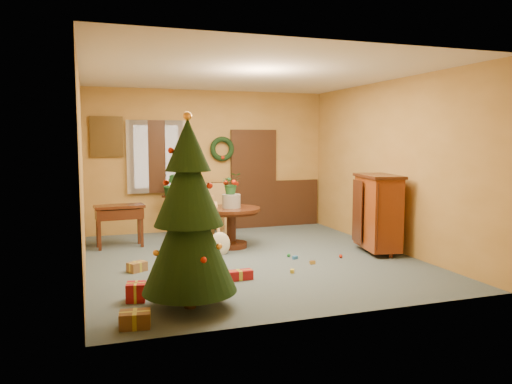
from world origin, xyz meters
name	(u,v)px	position (x,y,z in m)	size (l,w,h in m)	color
room_envelope	(220,177)	(0.21, 2.70, 1.12)	(5.50, 5.50, 5.50)	#384852
dining_table	(231,220)	(-0.06, 0.91, 0.49)	(1.03, 1.03, 0.71)	#32180B
urn	(231,201)	(-0.06, 0.91, 0.82)	(0.32, 0.32, 0.24)	slate
centerpiece_plant	(231,184)	(-0.06, 0.91, 1.13)	(0.34, 0.29, 0.38)	#1E4C23
chair_near	(207,221)	(-0.52, 0.85, 0.50)	(0.48, 0.48, 0.93)	#A87F43
chair_far	(215,206)	(-0.01, 2.25, 0.55)	(0.49, 0.49, 1.03)	#A87F43
guitar	(219,229)	(-0.40, 0.43, 0.42)	(0.36, 0.17, 0.85)	beige
plant_stand	(170,211)	(-0.91, 2.34, 0.50)	(0.31, 0.31, 0.80)	#32180B
stand_plant	(169,185)	(-0.91, 2.34, 1.01)	(0.23, 0.19, 0.43)	#19471E
christmas_tree	(189,216)	(-1.38, -1.99, 1.04)	(1.06, 1.06, 2.19)	#382111
writing_desk	(119,215)	(-1.92, 1.56, 0.57)	(0.88, 0.48, 0.75)	#32180B
sideboard	(378,211)	(2.15, -0.26, 0.70)	(0.71, 1.10, 1.31)	#551E09
gift_a	(135,319)	(-2.02, -2.40, 0.08)	(0.33, 0.26, 0.17)	brown
gift_b	(136,292)	(-1.93, -1.55, 0.11)	(0.25, 0.25, 0.22)	maroon
gift_c	(137,267)	(-1.79, -0.20, 0.07)	(0.31, 0.28, 0.14)	brown
gift_d	(239,275)	(-0.53, -1.09, 0.06)	(0.37, 0.16, 0.13)	maroon
toy_a	(295,258)	(0.65, -0.26, 0.03)	(0.08, 0.05, 0.05)	#2A6DB8
toy_b	(289,255)	(0.61, -0.10, 0.03)	(0.06, 0.06, 0.06)	#238237
toy_c	(292,271)	(0.29, -1.00, 0.03)	(0.08, 0.05, 0.05)	gold
toy_d	(341,256)	(1.38, -0.42, 0.03)	(0.06, 0.06, 0.06)	#B7210C
toy_e	(312,262)	(0.78, -0.63, 0.03)	(0.08, 0.05, 0.05)	gold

